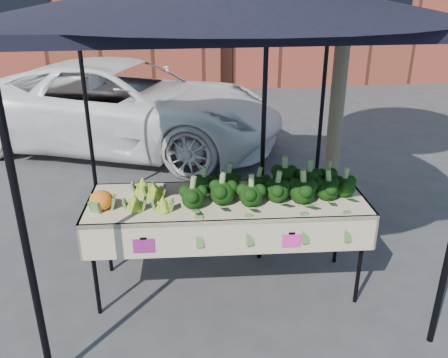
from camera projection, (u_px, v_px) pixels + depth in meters
ground at (225, 281)px, 4.40m from camera, size 90.00×90.00×0.00m
table at (227, 244)px, 4.17m from camera, size 2.45×0.96×0.90m
canopy at (225, 129)px, 4.27m from camera, size 3.16×3.16×2.74m
broccoli_heap at (268, 182)px, 4.01m from camera, size 1.53×0.56×0.25m
romanesco_cluster at (149, 191)px, 3.90m from camera, size 0.42×0.56×0.19m
cauliflower_pair at (101, 199)px, 3.78m from camera, size 0.19×0.19×0.18m
street_tree at (347, 3)px, 4.81m from camera, size 2.46×2.46×4.85m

